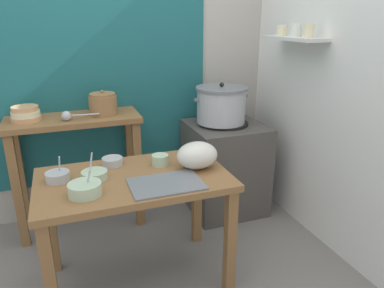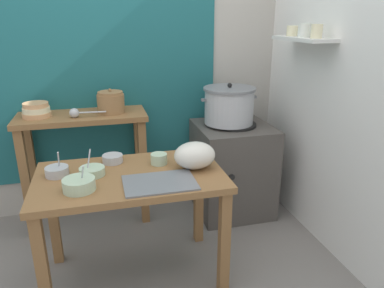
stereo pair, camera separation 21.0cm
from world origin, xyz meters
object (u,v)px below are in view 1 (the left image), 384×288
(serving_tray, at_px, (166,184))
(prep_bowl_3, at_px, (58,176))
(plastic_bag, at_px, (197,155))
(prep_table, at_px, (135,193))
(prep_bowl_2, at_px, (160,160))
(clay_pot, at_px, (103,104))
(bowl_stack_enamel, at_px, (26,114))
(stove_block, at_px, (225,167))
(steamer_pot, at_px, (221,105))
(back_shelf_table, at_px, (76,145))
(prep_bowl_4, at_px, (94,175))
(ladle, at_px, (68,116))
(prep_bowl_0, at_px, (85,189))
(prep_bowl_1, at_px, (112,161))

(serving_tray, distance_m, prep_bowl_3, 0.62)
(serving_tray, height_order, plastic_bag, plastic_bag)
(prep_table, height_order, prep_bowl_2, prep_bowl_2)
(clay_pot, height_order, bowl_stack_enamel, clay_pot)
(prep_table, distance_m, stove_block, 1.15)
(stove_block, distance_m, steamer_pot, 0.54)
(back_shelf_table, xyz_separation_m, plastic_bag, (0.67, -0.80, 0.12))
(clay_pot, xyz_separation_m, prep_bowl_4, (-0.16, -0.76, -0.23))
(back_shelf_table, bearing_deg, prep_bowl_3, -100.69)
(ladle, height_order, prep_bowl_3, ladle)
(prep_bowl_0, bearing_deg, stove_block, 34.33)
(bowl_stack_enamel, distance_m, plastic_bag, 1.28)
(back_shelf_table, distance_m, prep_bowl_2, 0.83)
(ladle, bearing_deg, prep_bowl_2, -49.62)
(ladle, bearing_deg, prep_bowl_0, -87.81)
(prep_table, relative_size, prep_bowl_2, 10.69)
(bowl_stack_enamel, bearing_deg, prep_bowl_3, -75.95)
(prep_bowl_1, bearing_deg, clay_pot, 86.70)
(prep_bowl_0, bearing_deg, back_shelf_table, 89.79)
(steamer_pot, bearing_deg, clay_pot, 173.18)
(back_shelf_table, distance_m, clay_pot, 0.37)
(prep_bowl_0, bearing_deg, prep_table, 27.00)
(plastic_bag, xyz_separation_m, prep_bowl_0, (-0.68, -0.14, -0.05))
(back_shelf_table, bearing_deg, steamer_pot, -5.50)
(prep_bowl_0, height_order, prep_bowl_1, prep_bowl_0)
(serving_tray, bearing_deg, ladle, 117.71)
(clay_pot, xyz_separation_m, bowl_stack_enamel, (-0.54, 0.01, -0.03))
(ladle, bearing_deg, bowl_stack_enamel, 161.36)
(prep_bowl_2, bearing_deg, prep_bowl_1, 160.62)
(prep_table, bearing_deg, prep_bowl_3, 168.32)
(steamer_pot, distance_m, prep_bowl_0, 1.43)
(prep_bowl_4, bearing_deg, steamer_pot, 30.89)
(serving_tray, height_order, prep_bowl_3, prep_bowl_3)
(prep_table, bearing_deg, prep_bowl_2, 30.43)
(prep_table, xyz_separation_m, back_shelf_table, (-0.28, 0.80, 0.07))
(prep_bowl_2, bearing_deg, plastic_bag, -30.53)
(back_shelf_table, xyz_separation_m, bowl_stack_enamel, (-0.31, 0.01, 0.27))
(bowl_stack_enamel, distance_m, prep_bowl_2, 1.06)
(back_shelf_table, bearing_deg, stove_block, -6.27)
(back_shelf_table, bearing_deg, prep_bowl_4, -85.24)
(steamer_pot, relative_size, prep_bowl_2, 4.51)
(prep_bowl_2, bearing_deg, clay_pot, 109.91)
(prep_table, height_order, bowl_stack_enamel, bowl_stack_enamel)
(ladle, xyz_separation_m, prep_bowl_1, (0.23, -0.50, -0.19))
(bowl_stack_enamel, distance_m, ladle, 0.29)
(bowl_stack_enamel, relative_size, ladle, 0.78)
(back_shelf_table, distance_m, bowl_stack_enamel, 0.41)
(steamer_pot, distance_m, prep_bowl_3, 1.42)
(prep_bowl_2, bearing_deg, ladle, 130.38)
(stove_block, distance_m, prep_bowl_0, 1.48)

